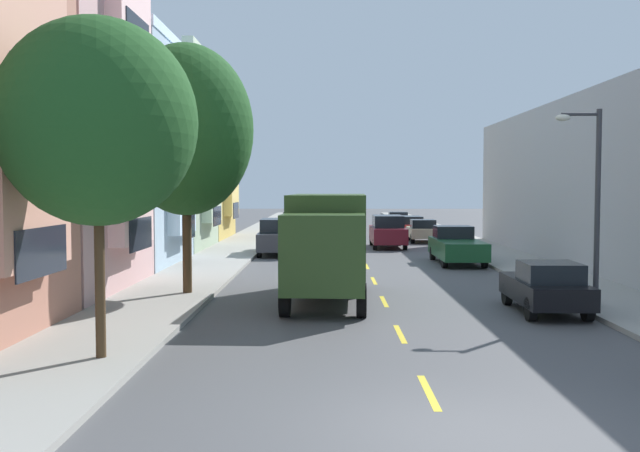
# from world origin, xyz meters

# --- Properties ---
(ground_plane) EXTENTS (160.00, 160.00, 0.00)m
(ground_plane) POSITION_xyz_m (0.00, 30.00, 0.00)
(ground_plane) COLOR #4C4C4F
(sidewalk_left) EXTENTS (3.20, 120.00, 0.14)m
(sidewalk_left) POSITION_xyz_m (-7.10, 28.00, 0.07)
(sidewalk_left) COLOR #99968E
(sidewalk_left) RESTS_ON ground_plane
(sidewalk_right) EXTENTS (3.20, 120.00, 0.14)m
(sidewalk_right) POSITION_xyz_m (7.10, 28.00, 0.07)
(sidewalk_right) COLOR #99968E
(sidewalk_right) RESTS_ON ground_plane
(lane_centerline_dashes) EXTENTS (0.14, 47.20, 0.01)m
(lane_centerline_dashes) POSITION_xyz_m (0.00, 24.50, 0.00)
(lane_centerline_dashes) COLOR yellow
(lane_centerline_dashes) RESTS_ON ground_plane
(townhouse_third_powder_blue) EXTENTS (10.97, 8.19, 10.43)m
(townhouse_third_powder_blue) POSITION_xyz_m (-13.78, 22.14, 5.02)
(townhouse_third_powder_blue) COLOR #9EB7CC
(townhouse_third_powder_blue) RESTS_ON ground_plane
(townhouse_fourth_sage) EXTENTS (12.42, 8.19, 11.34)m
(townhouse_fourth_sage) POSITION_xyz_m (-14.50, 30.52, 5.47)
(townhouse_fourth_sage) COLOR #99AD8E
(townhouse_fourth_sage) RESTS_ON ground_plane
(townhouse_fifth_mustard) EXTENTS (13.26, 8.19, 11.61)m
(townhouse_fifth_mustard) POSITION_xyz_m (-14.92, 38.91, 5.60)
(townhouse_fifth_mustard) COLOR tan
(townhouse_fifth_mustard) RESTS_ON ground_plane
(street_tree_nearest) EXTENTS (4.00, 4.00, 6.86)m
(street_tree_nearest) POSITION_xyz_m (-6.40, 3.95, 4.90)
(street_tree_nearest) COLOR #47331E
(street_tree_nearest) RESTS_ON sidewalk_left
(street_tree_second) EXTENTS (4.40, 4.40, 8.13)m
(street_tree_second) POSITION_xyz_m (-6.40, 12.93, 5.46)
(street_tree_second) COLOR #47331E
(street_tree_second) RESTS_ON sidewalk_left
(street_lamp) EXTENTS (1.35, 0.28, 5.73)m
(street_lamp) POSITION_xyz_m (5.92, 10.54, 3.52)
(street_lamp) COLOR #38383D
(street_lamp) RESTS_ON sidewalk_right
(delivery_box_truck) EXTENTS (2.67, 7.40, 3.37)m
(delivery_box_truck) POSITION_xyz_m (-1.79, 12.21, 1.90)
(delivery_box_truck) COLOR #2D471E
(delivery_box_truck) RESTS_ON ground_plane
(parked_pickup_forest) EXTENTS (2.00, 5.30, 1.73)m
(parked_pickup_forest) POSITION_xyz_m (4.32, 23.37, 0.83)
(parked_pickup_forest) COLOR #194C28
(parked_pickup_forest) RESTS_ON ground_plane
(parked_suv_charcoal) EXTENTS (2.05, 4.84, 1.93)m
(parked_suv_charcoal) POSITION_xyz_m (-4.45, 27.55, 0.99)
(parked_suv_charcoal) COLOR #333338
(parked_suv_charcoal) RESTS_ON ground_plane
(parked_wagon_red) EXTENTS (1.86, 4.71, 1.50)m
(parked_wagon_red) POSITION_xyz_m (4.22, 42.13, 0.80)
(parked_wagon_red) COLOR #AD1E1E
(parked_wagon_red) RESTS_ON ground_plane
(parked_hatchback_silver) EXTENTS (1.81, 4.03, 1.50)m
(parked_hatchback_silver) POSITION_xyz_m (4.24, 51.14, 0.76)
(parked_hatchback_silver) COLOR #B2B5BA
(parked_hatchback_silver) RESTS_ON ground_plane
(parked_hatchback_black) EXTENTS (1.80, 4.03, 1.50)m
(parked_hatchback_black) POSITION_xyz_m (4.46, 9.95, 0.76)
(parked_hatchback_black) COLOR black
(parked_hatchback_black) RESTS_ON ground_plane
(parked_pickup_orange) EXTENTS (2.12, 5.35, 1.73)m
(parked_pickup_orange) POSITION_xyz_m (-4.22, 45.17, 0.83)
(parked_pickup_orange) COLOR orange
(parked_pickup_orange) RESTS_ON ground_plane
(parked_hatchback_sky) EXTENTS (1.84, 4.04, 1.50)m
(parked_hatchback_sky) POSITION_xyz_m (-4.29, 52.45, 0.76)
(parked_hatchback_sky) COLOR #7A9EC6
(parked_hatchback_sky) RESTS_ON ground_plane
(parked_sedan_teal) EXTENTS (1.87, 4.53, 1.43)m
(parked_sedan_teal) POSITION_xyz_m (-4.33, 38.22, 0.75)
(parked_sedan_teal) COLOR #195B60
(parked_sedan_teal) RESTS_ON ground_plane
(parked_hatchback_champagne) EXTENTS (1.80, 4.03, 1.50)m
(parked_hatchback_champagne) POSITION_xyz_m (4.43, 36.55, 0.76)
(parked_hatchback_champagne) COLOR tan
(parked_hatchback_champagne) RESTS_ON ground_plane
(moving_burgundy_sedan) EXTENTS (1.95, 4.80, 1.93)m
(moving_burgundy_sedan) POSITION_xyz_m (1.80, 32.20, 0.99)
(moving_burgundy_sedan) COLOR maroon
(moving_burgundy_sedan) RESTS_ON ground_plane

